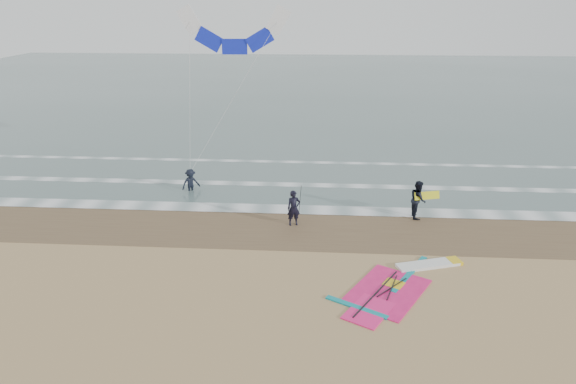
# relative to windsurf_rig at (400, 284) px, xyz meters

# --- Properties ---
(ground) EXTENTS (120.00, 120.00, 0.00)m
(ground) POSITION_rel_windsurf_rig_xyz_m (-2.97, -0.99, -0.04)
(ground) COLOR tan
(ground) RESTS_ON ground
(sea_water) EXTENTS (120.00, 80.00, 0.02)m
(sea_water) POSITION_rel_windsurf_rig_xyz_m (-2.97, 47.01, -0.02)
(sea_water) COLOR #47605E
(sea_water) RESTS_ON ground
(wet_sand_band) EXTENTS (120.00, 5.00, 0.01)m
(wet_sand_band) POSITION_rel_windsurf_rig_xyz_m (-2.97, 5.01, -0.03)
(wet_sand_band) COLOR brown
(wet_sand_band) RESTS_ON ground
(foam_waterline) EXTENTS (120.00, 9.15, 0.02)m
(foam_waterline) POSITION_rel_windsurf_rig_xyz_m (-2.97, 9.45, -0.01)
(foam_waterline) COLOR white
(foam_waterline) RESTS_ON ground
(windsurf_rig) EXTENTS (5.70, 5.40, 0.14)m
(windsurf_rig) POSITION_rel_windsurf_rig_xyz_m (0.00, 0.00, 0.00)
(windsurf_rig) COLOR white
(windsurf_rig) RESTS_ON ground
(person_standing) EXTENTS (0.73, 0.58, 1.76)m
(person_standing) POSITION_rel_windsurf_rig_xyz_m (-4.41, 5.32, 0.84)
(person_standing) COLOR black
(person_standing) RESTS_ON ground
(person_walking) EXTENTS (0.76, 0.96, 1.93)m
(person_walking) POSITION_rel_windsurf_rig_xyz_m (1.72, 6.68, 0.93)
(person_walking) COLOR black
(person_walking) RESTS_ON ground
(person_wading) EXTENTS (1.23, 1.15, 1.67)m
(person_wading) POSITION_rel_windsurf_rig_xyz_m (-10.53, 9.60, 0.80)
(person_wading) COLOR black
(person_wading) RESTS_ON ground
(held_pole) EXTENTS (0.17, 0.86, 1.82)m
(held_pole) POSITION_rel_windsurf_rig_xyz_m (-4.11, 5.32, 1.25)
(held_pole) COLOR black
(held_pole) RESTS_ON ground
(carried_kiteboard) EXTENTS (1.30, 0.51, 0.39)m
(carried_kiteboard) POSITION_rel_windsurf_rig_xyz_m (2.12, 6.58, 1.18)
(carried_kiteboard) COLOR yellow
(carried_kiteboard) RESTS_ON ground
(surf_kite) EXTENTS (6.65, 3.73, 8.97)m
(surf_kite) POSITION_rel_windsurf_rig_xyz_m (-8.36, 13.22, 8.40)
(surf_kite) COLOR white
(surf_kite) RESTS_ON ground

